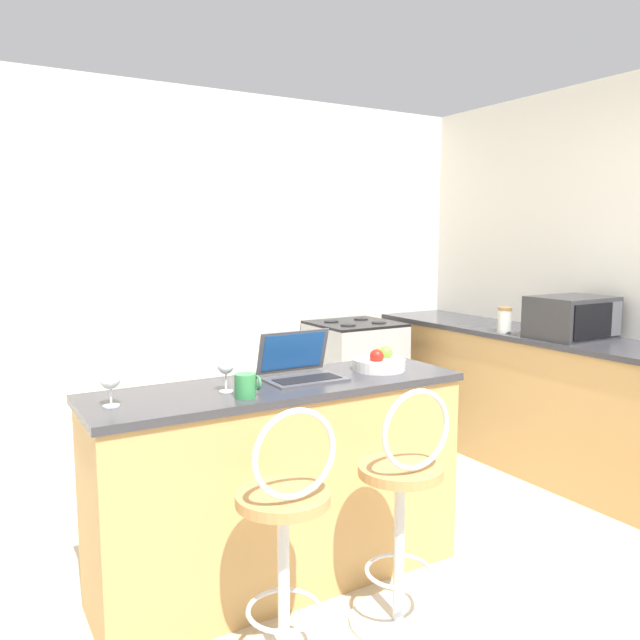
% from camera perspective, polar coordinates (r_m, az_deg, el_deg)
% --- Properties ---
extents(wall_back, '(12.00, 0.06, 2.60)m').
position_cam_1_polar(wall_back, '(4.61, -8.66, 4.05)').
color(wall_back, silver).
rests_on(wall_back, ground_plane).
extents(breakfast_bar, '(1.70, 0.52, 0.93)m').
position_cam_1_polar(breakfast_bar, '(2.93, -3.62, -14.67)').
color(breakfast_bar, tan).
rests_on(breakfast_bar, ground_plane).
extents(counter_right, '(0.62, 3.28, 0.93)m').
position_cam_1_polar(counter_right, '(4.44, 21.51, -7.41)').
color(counter_right, tan).
rests_on(counter_right, ground_plane).
extents(bar_stool_near, '(0.40, 0.40, 1.01)m').
position_cam_1_polar(bar_stool_near, '(2.37, -3.17, -20.17)').
color(bar_stool_near, silver).
rests_on(bar_stool_near, ground_plane).
extents(bar_stool_far, '(0.40, 0.40, 1.01)m').
position_cam_1_polar(bar_stool_far, '(2.63, 7.54, -17.32)').
color(bar_stool_far, silver).
rests_on(bar_stool_far, ground_plane).
extents(laptop, '(0.35, 0.26, 0.22)m').
position_cam_1_polar(laptop, '(2.86, -1.84, -4.30)').
color(laptop, '#47474C').
rests_on(laptop, breakfast_bar).
extents(microwave, '(0.51, 0.38, 0.27)m').
position_cam_1_polar(microwave, '(4.30, 22.04, 0.22)').
color(microwave, '#2D2D30').
rests_on(microwave, counter_right).
extents(stove_range, '(0.62, 0.61, 0.94)m').
position_cam_1_polar(stove_range, '(4.84, 3.18, -5.69)').
color(stove_range, '#9EA3A8').
rests_on(stove_range, ground_plane).
extents(fruit_bowl, '(0.26, 0.26, 0.11)m').
position_cam_1_polar(fruit_bowl, '(3.06, 5.45, -3.88)').
color(fruit_bowl, silver).
rests_on(fruit_bowl, breakfast_bar).
extents(wine_glass_tall, '(0.07, 0.07, 0.15)m').
position_cam_1_polar(wine_glass_tall, '(2.63, -8.63, -4.29)').
color(wine_glass_tall, silver).
rests_on(wine_glass_tall, breakfast_bar).
extents(mug_green, '(0.10, 0.09, 0.10)m').
position_cam_1_polar(mug_green, '(2.55, -6.80, -5.95)').
color(mug_green, '#338447').
rests_on(mug_green, breakfast_bar).
extents(wine_glass_short, '(0.08, 0.08, 0.15)m').
position_cam_1_polar(wine_glass_short, '(2.51, -18.64, -5.22)').
color(wine_glass_short, silver).
rests_on(wine_glass_short, breakfast_bar).
extents(storage_jar, '(0.10, 0.10, 0.17)m').
position_cam_1_polar(storage_jar, '(4.41, 16.51, 0.02)').
color(storage_jar, silver).
rests_on(storage_jar, counter_right).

